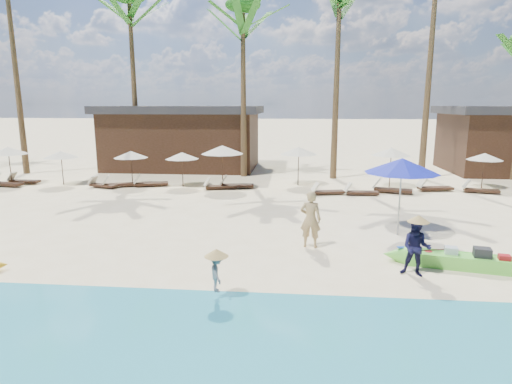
{
  "coord_description": "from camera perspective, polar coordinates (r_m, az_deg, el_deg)",
  "views": [
    {
      "loc": [
        -0.18,
        -11.97,
        4.43
      ],
      "look_at": [
        -1.46,
        2.0,
        1.54
      ],
      "focal_mm": 30.0,
      "sensor_mm": 36.0,
      "label": 1
    }
  ],
  "objects": [
    {
      "name": "resort_parasol_3",
      "position": [
        24.44,
        -16.34,
        4.82
      ],
      "size": [
        1.85,
        1.85,
        1.91
      ],
      "color": "#3C2218",
      "rests_on": "ground"
    },
    {
      "name": "green_canoe",
      "position": [
        13.2,
        26.18,
        -8.25
      ],
      "size": [
        4.82,
        1.33,
        0.62
      ],
      "rotation": [
        0.0,
        0.0,
        -0.21
      ],
      "color": "#68DF44",
      "rests_on": "ground"
    },
    {
      "name": "vendor_yellow",
      "position": [
        10.03,
        -5.25,
        -10.65
      ],
      "size": [
        0.51,
        0.66,
        0.91
      ],
      "primitive_type": "imported",
      "rotation": [
        0.0,
        0.0,
        1.91
      ],
      "color": "gray",
      "rests_on": "ground"
    },
    {
      "name": "pavilion_west",
      "position": [
        30.58,
        -9.66,
        7.29
      ],
      "size": [
        10.8,
        6.6,
        4.3
      ],
      "color": "#3C2218",
      "rests_on": "ground"
    },
    {
      "name": "palm_2",
      "position": [
        29.32,
        -16.39,
        20.53
      ],
      "size": [
        2.08,
        2.08,
        11.33
      ],
      "color": "brown",
      "rests_on": "ground"
    },
    {
      "name": "ground",
      "position": [
        12.77,
        5.8,
        -8.71
      ],
      "size": [
        240.0,
        240.0,
        0.0
      ],
      "primitive_type": "plane",
      "color": "#FFECBC",
      "rests_on": "ground"
    },
    {
      "name": "lounger_7_right",
      "position": [
        23.97,
        22.52,
        0.61
      ],
      "size": [
        1.91,
        0.86,
        0.62
      ],
      "rotation": [
        0.0,
        0.0,
        0.16
      ],
      "color": "#3C2218",
      "rests_on": "ground"
    },
    {
      "name": "tourist",
      "position": [
        13.47,
        7.28,
        -3.62
      ],
      "size": [
        0.72,
        0.54,
        1.81
      ],
      "primitive_type": "imported",
      "rotation": [
        0.0,
        0.0,
        2.97
      ],
      "color": "tan",
      "rests_on": "ground"
    },
    {
      "name": "resort_parasol_5",
      "position": [
        22.59,
        -4.53,
        5.64
      ],
      "size": [
        2.24,
        2.24,
        2.31
      ],
      "color": "#3C2218",
      "rests_on": "ground"
    },
    {
      "name": "resort_parasol_1",
      "position": [
        27.44,
        -30.15,
        4.79
      ],
      "size": [
        2.04,
        2.04,
        2.1
      ],
      "color": "#3C2218",
      "rests_on": "ground"
    },
    {
      "name": "lounger_3_left",
      "position": [
        24.47,
        -19.88,
        0.96
      ],
      "size": [
        1.71,
        0.97,
        0.56
      ],
      "rotation": [
        0.0,
        0.0,
        -0.3
      ],
      "color": "#3C2218",
      "rests_on": "ground"
    },
    {
      "name": "resort_parasol_6",
      "position": [
        23.68,
        5.71,
        5.49
      ],
      "size": [
        2.06,
        2.06,
        2.12
      ],
      "color": "#3C2218",
      "rests_on": "ground"
    },
    {
      "name": "lounger_4_left",
      "position": [
        24.07,
        -14.04,
        1.2
      ],
      "size": [
        1.91,
        1.1,
        0.62
      ],
      "rotation": [
        0.0,
        0.0,
        0.32
      ],
      "color": "#3C2218",
      "rests_on": "ground"
    },
    {
      "name": "lounger_6_left",
      "position": [
        21.54,
        9.34,
        0.13
      ],
      "size": [
        1.71,
        0.87,
        0.56
      ],
      "rotation": [
        0.0,
        0.0,
        0.23
      ],
      "color": "#3C2218",
      "rests_on": "ground"
    },
    {
      "name": "resort_parasol_8",
      "position": [
        25.77,
        28.19,
        4.18
      ],
      "size": [
        1.82,
        1.82,
        1.88
      ],
      "color": "#3C2218",
      "rests_on": "ground"
    },
    {
      "name": "wet_sand_strip",
      "position": [
        8.26,
        6.08,
        -20.83
      ],
      "size": [
        240.0,
        4.5,
        0.01
      ],
      "primitive_type": "cube",
      "color": "tan",
      "rests_on": "ground"
    },
    {
      "name": "lounger_3_right",
      "position": [
        24.36,
        -17.92,
        1.08
      ],
      "size": [
        1.83,
        1.07,
        0.59
      ],
      "rotation": [
        0.0,
        0.0,
        0.33
      ],
      "color": "#3C2218",
      "rests_on": "ground"
    },
    {
      "name": "palm_4",
      "position": [
        26.57,
        11.02,
        22.34
      ],
      "size": [
        2.08,
        2.08,
        11.7
      ],
      "color": "brown",
      "rests_on": "ground"
    },
    {
      "name": "lounger_6_right",
      "position": [
        21.74,
        13.65,
        0.07
      ],
      "size": [
        1.68,
        0.57,
        0.57
      ],
      "rotation": [
        0.0,
        0.0,
        0.04
      ],
      "color": "#3C2218",
      "rests_on": "ground"
    },
    {
      "name": "resort_parasol_2",
      "position": [
        26.03,
        -24.57,
        4.58
      ],
      "size": [
        1.83,
        1.83,
        1.88
      ],
      "color": "#3C2218",
      "rests_on": "ground"
    },
    {
      "name": "resort_parasol_4",
      "position": [
        23.53,
        -9.84,
        4.79
      ],
      "size": [
        1.82,
        1.82,
        1.87
      ],
      "color": "#3C2218",
      "rests_on": "ground"
    },
    {
      "name": "lounger_8_left",
      "position": [
        24.44,
        27.57,
        0.34
      ],
      "size": [
        1.8,
        0.95,
        0.59
      ],
      "rotation": [
        0.0,
        0.0,
        -0.25
      ],
      "color": "#3C2218",
      "rests_on": "ground"
    },
    {
      "name": "lounger_5_left",
      "position": [
        22.9,
        -2.81,
        1.01
      ],
      "size": [
        1.86,
        0.74,
        0.61
      ],
      "rotation": [
        0.0,
        0.0,
        0.1
      ],
      "color": "#3C2218",
      "rests_on": "ground"
    },
    {
      "name": "blue_umbrella",
      "position": [
        15.13,
        18.89,
        3.35
      ],
      "size": [
        2.48,
        2.48,
        2.67
      ],
      "color": "#99999E",
      "rests_on": "ground"
    },
    {
      "name": "lounger_4_right",
      "position": [
        22.67,
        -5.02,
        0.84
      ],
      "size": [
        1.79,
        0.95,
        0.58
      ],
      "rotation": [
        0.0,
        0.0,
        0.26
      ],
      "color": "#3C2218",
      "rests_on": "ground"
    },
    {
      "name": "resort_parasol_7",
      "position": [
        24.07,
        17.61,
        5.14
      ],
      "size": [
        2.08,
        2.08,
        2.14
      ],
      "color": "#3C2218",
      "rests_on": "ground"
    },
    {
      "name": "vendor_green",
      "position": [
        11.96,
        20.59,
        -6.99
      ],
      "size": [
        0.89,
        0.79,
        1.52
      ],
      "primitive_type": "imported",
      "rotation": [
        0.0,
        0.0,
        -0.35
      ],
      "color": "#151438",
      "rests_on": "ground"
    },
    {
      "name": "lounger_1_right",
      "position": [
        27.1,
        -30.49,
        1.07
      ],
      "size": [
        1.91,
        0.84,
        0.63
      ],
      "rotation": [
        0.0,
        0.0,
        -0.15
      ],
      "color": "#3C2218",
      "rests_on": "ground"
    },
    {
      "name": "palm_3",
      "position": [
        26.76,
        -1.74,
        20.56
      ],
      "size": [
        2.08,
        2.08,
        10.52
      ],
      "color": "brown",
      "rests_on": "ground"
    },
    {
      "name": "lounger_2_left",
      "position": [
        27.54,
        -28.68,
        1.37
      ],
      "size": [
        1.73,
        0.53,
        0.59
      ],
      "rotation": [
        0.0,
        0.0,
        -0.0
      ],
      "color": "#3C2218",
      "rests_on": "ground"
    },
    {
      "name": "lounger_7_left",
      "position": [
        22.69,
        17.46,
        0.42
      ],
      "size": [
        2.03,
        1.09,
        0.66
      ],
      "rotation": [
        0.0,
        0.0,
        -0.27
      ],
      "color": "#3C2218",
      "rests_on": "ground"
    }
  ]
}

